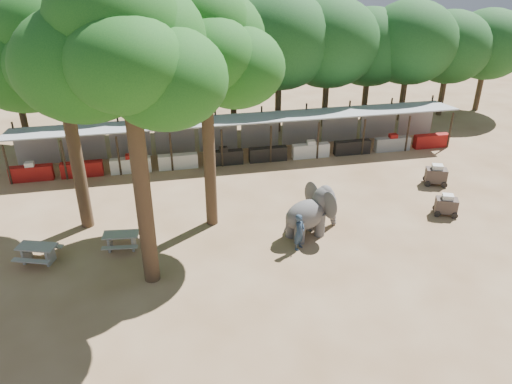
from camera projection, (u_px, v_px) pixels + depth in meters
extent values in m
plane|color=brown|center=(306.00, 290.00, 19.99)|extent=(100.00, 100.00, 0.00)
cube|color=#919498|center=(242.00, 119.00, 31.04)|extent=(28.00, 2.99, 0.39)
cylinder|color=#2D2319|center=(28.00, 163.00, 28.18)|extent=(0.12, 0.12, 2.40)
cylinder|color=#2D2319|center=(36.00, 143.00, 30.44)|extent=(0.12, 0.12, 2.80)
cube|color=maroon|center=(31.00, 173.00, 28.74)|extent=(2.38, 0.50, 0.90)
cube|color=gray|center=(37.00, 149.00, 30.58)|extent=(2.52, 0.12, 2.00)
cylinder|color=#2D2319|center=(80.00, 159.00, 28.69)|extent=(0.12, 0.12, 2.40)
cylinder|color=#2D2319|center=(84.00, 139.00, 30.95)|extent=(0.12, 0.12, 2.80)
cube|color=maroon|center=(82.00, 169.00, 29.25)|extent=(2.38, 0.50, 0.90)
cube|color=gray|center=(85.00, 146.00, 31.09)|extent=(2.52, 0.12, 2.00)
cylinder|color=#2D2319|center=(129.00, 155.00, 29.19)|extent=(0.12, 0.12, 2.40)
cylinder|color=#2D2319|center=(130.00, 136.00, 31.45)|extent=(0.12, 0.12, 2.80)
cube|color=silver|center=(131.00, 165.00, 29.75)|extent=(2.38, 0.50, 0.90)
cube|color=gray|center=(130.00, 142.00, 31.59)|extent=(2.52, 0.12, 2.00)
cylinder|color=#2D2319|center=(177.00, 152.00, 29.70)|extent=(0.12, 0.12, 2.40)
cylinder|color=#2D2319|center=(174.00, 133.00, 31.96)|extent=(0.12, 0.12, 2.80)
cube|color=silver|center=(178.00, 161.00, 30.26)|extent=(2.38, 0.50, 0.90)
cube|color=gray|center=(175.00, 139.00, 32.10)|extent=(2.52, 0.12, 2.00)
cylinder|color=#2D2319|center=(224.00, 148.00, 30.20)|extent=(0.12, 0.12, 2.40)
cylinder|color=#2D2319|center=(218.00, 130.00, 32.46)|extent=(0.12, 0.12, 2.80)
cube|color=black|center=(224.00, 158.00, 30.76)|extent=(2.38, 0.50, 0.90)
cube|color=gray|center=(218.00, 136.00, 32.60)|extent=(2.52, 0.12, 2.00)
cylinder|color=#2D2319|center=(269.00, 144.00, 30.71)|extent=(0.12, 0.12, 2.40)
cylinder|color=#2D2319|center=(260.00, 127.00, 32.97)|extent=(0.12, 0.12, 2.80)
cube|color=black|center=(268.00, 154.00, 31.27)|extent=(2.38, 0.50, 0.90)
cube|color=gray|center=(260.00, 133.00, 33.11)|extent=(2.52, 0.12, 2.00)
cylinder|color=#2D2319|center=(312.00, 141.00, 31.21)|extent=(0.12, 0.12, 2.40)
cylinder|color=#2D2319|center=(300.00, 124.00, 33.48)|extent=(0.12, 0.12, 2.80)
cube|color=silver|center=(311.00, 151.00, 31.78)|extent=(2.38, 0.50, 0.90)
cube|color=gray|center=(300.00, 130.00, 33.61)|extent=(2.52, 0.12, 2.00)
cylinder|color=#2D2319|center=(355.00, 138.00, 31.72)|extent=(0.12, 0.12, 2.40)
cylinder|color=#2D2319|center=(340.00, 121.00, 33.98)|extent=(0.12, 0.12, 2.80)
cube|color=black|center=(352.00, 147.00, 32.28)|extent=(2.38, 0.50, 0.90)
cube|color=gray|center=(340.00, 127.00, 34.12)|extent=(2.52, 0.12, 2.00)
cylinder|color=#2D2319|center=(395.00, 135.00, 32.23)|extent=(0.12, 0.12, 2.40)
cylinder|color=#2D2319|center=(378.00, 118.00, 34.49)|extent=(0.12, 0.12, 2.80)
cube|color=gray|center=(392.00, 144.00, 32.79)|extent=(2.38, 0.50, 0.90)
cube|color=gray|center=(378.00, 124.00, 34.63)|extent=(2.52, 0.12, 2.00)
cylinder|color=#2D2319|center=(435.00, 132.00, 32.73)|extent=(0.12, 0.12, 2.40)
cylinder|color=#2D2319|center=(416.00, 116.00, 34.99)|extent=(0.12, 0.12, 2.80)
cube|color=maroon|center=(431.00, 141.00, 33.29)|extent=(2.38, 0.50, 0.90)
cube|color=gray|center=(415.00, 121.00, 35.13)|extent=(2.52, 0.12, 2.00)
cylinder|color=#332316|center=(73.00, 137.00, 22.36)|extent=(0.60, 0.60, 9.20)
cone|color=#332316|center=(54.00, 31.00, 20.26)|extent=(0.57, 0.57, 2.88)
ellipsoid|color=#154916|center=(26.00, 65.00, 20.89)|extent=(4.80, 4.80, 3.94)
ellipsoid|color=#154916|center=(90.00, 77.00, 20.76)|extent=(4.20, 4.20, 3.44)
ellipsoid|color=#154916|center=(66.00, 45.00, 21.61)|extent=(5.20, 5.20, 4.26)
ellipsoid|color=#154916|center=(54.00, 65.00, 19.62)|extent=(3.80, 3.80, 3.12)
ellipsoid|color=#154916|center=(46.00, 30.00, 20.37)|extent=(4.40, 4.40, 3.61)
cylinder|color=#332316|center=(139.00, 164.00, 18.27)|extent=(0.64, 0.64, 10.40)
cone|color=#332316|center=(122.00, 15.00, 15.89)|extent=(0.61, 0.61, 3.25)
ellipsoid|color=#154916|center=(85.00, 64.00, 16.61)|extent=(4.80, 4.80, 3.94)
ellipsoid|color=#154916|center=(166.00, 78.00, 16.48)|extent=(4.20, 4.20, 3.44)
ellipsoid|color=#154916|center=(132.00, 39.00, 17.33)|extent=(5.20, 5.20, 4.26)
ellipsoid|color=#154916|center=(125.00, 63.00, 15.34)|extent=(3.80, 3.80, 3.12)
ellipsoid|color=#154916|center=(113.00, 19.00, 16.09)|extent=(4.40, 4.40, 3.61)
cylinder|color=#332316|center=(208.00, 131.00, 22.48)|extent=(0.56, 0.56, 9.60)
cone|color=#332316|center=(203.00, 20.00, 20.29)|extent=(0.53, 0.53, 3.00)
ellipsoid|color=#154916|center=(171.00, 55.00, 20.95)|extent=(4.80, 4.80, 3.94)
ellipsoid|color=#154916|center=(235.00, 67.00, 20.82)|extent=(4.20, 4.20, 3.44)
ellipsoid|color=#154916|center=(206.00, 36.00, 21.66)|extent=(5.20, 5.20, 4.26)
ellipsoid|color=#154916|center=(208.00, 55.00, 19.67)|extent=(3.80, 3.80, 3.12)
ellipsoid|color=#154916|center=(195.00, 20.00, 20.42)|extent=(4.40, 4.40, 3.61)
cylinder|color=#332316|center=(33.00, 117.00, 33.27)|extent=(0.44, 0.44, 3.74)
ellipsoid|color=#133818|center=(21.00, 62.00, 31.60)|extent=(6.46, 5.95, 5.61)
cylinder|color=#332316|center=(85.00, 114.00, 33.88)|extent=(0.44, 0.44, 3.74)
ellipsoid|color=#133818|center=(76.00, 60.00, 32.21)|extent=(6.46, 5.95, 5.61)
cylinder|color=#332316|center=(135.00, 111.00, 34.48)|extent=(0.44, 0.44, 3.74)
ellipsoid|color=#133818|center=(129.00, 57.00, 32.81)|extent=(6.46, 5.95, 5.61)
cylinder|color=#332316|center=(183.00, 108.00, 35.08)|extent=(0.44, 0.44, 3.74)
ellipsoid|color=#133818|center=(180.00, 55.00, 33.41)|extent=(6.46, 5.95, 5.61)
cylinder|color=#332316|center=(230.00, 105.00, 35.68)|extent=(0.44, 0.44, 3.74)
ellipsoid|color=#133818|center=(229.00, 53.00, 34.01)|extent=(6.46, 5.95, 5.61)
cylinder|color=#332316|center=(275.00, 102.00, 36.28)|extent=(0.44, 0.44, 3.74)
ellipsoid|color=#133818|center=(276.00, 51.00, 34.61)|extent=(6.46, 5.95, 5.61)
cylinder|color=#332316|center=(319.00, 99.00, 36.89)|extent=(0.44, 0.44, 3.74)
ellipsoid|color=#133818|center=(322.00, 49.00, 35.22)|extent=(6.46, 5.95, 5.61)
cylinder|color=#332316|center=(361.00, 97.00, 37.49)|extent=(0.44, 0.44, 3.74)
ellipsoid|color=#133818|center=(366.00, 47.00, 35.82)|extent=(6.46, 5.95, 5.61)
cylinder|color=#332316|center=(402.00, 94.00, 38.09)|extent=(0.44, 0.44, 3.74)
ellipsoid|color=#133818|center=(409.00, 45.00, 36.42)|extent=(6.46, 5.95, 5.61)
cylinder|color=#332316|center=(442.00, 92.00, 38.69)|extent=(0.44, 0.44, 3.74)
ellipsoid|color=#133818|center=(450.00, 44.00, 37.02)|extent=(6.46, 5.95, 5.61)
cylinder|color=#332316|center=(480.00, 89.00, 39.29)|extent=(0.44, 0.44, 3.74)
ellipsoid|color=#133818|center=(490.00, 42.00, 37.62)|extent=(6.46, 5.95, 5.61)
ellipsoid|color=#484646|center=(306.00, 215.00, 23.10)|extent=(2.48, 1.97, 1.40)
cylinder|color=#484646|center=(300.00, 231.00, 22.81)|extent=(0.65, 0.65, 1.18)
cylinder|color=#484646|center=(291.00, 225.00, 23.30)|extent=(0.65, 0.65, 1.18)
cylinder|color=#484646|center=(320.00, 224.00, 23.39)|extent=(0.65, 0.65, 1.18)
cylinder|color=#484646|center=(311.00, 218.00, 23.88)|extent=(0.65, 0.65, 1.18)
ellipsoid|color=#484646|center=(324.00, 199.00, 23.38)|extent=(1.47, 1.34, 1.30)
ellipsoid|color=#484646|center=(329.00, 205.00, 22.79)|extent=(0.58, 1.06, 1.33)
ellipsoid|color=#484646|center=(312.00, 195.00, 23.73)|extent=(0.58, 1.06, 1.33)
cone|color=#484646|center=(332.00, 212.00, 24.09)|extent=(0.69, 0.69, 1.47)
imported|color=#26384C|center=(299.00, 232.00, 22.24)|extent=(0.74, 0.74, 1.74)
cube|color=gray|center=(37.00, 247.00, 21.35)|extent=(1.80, 1.26, 0.07)
cube|color=gray|center=(27.00, 253.00, 21.60)|extent=(0.32, 0.66, 0.77)
cube|color=gray|center=(50.00, 255.00, 21.47)|extent=(0.32, 0.66, 0.77)
cube|color=gray|center=(31.00, 261.00, 20.97)|extent=(1.64, 0.79, 0.05)
cube|color=gray|center=(45.00, 245.00, 22.03)|extent=(1.64, 0.79, 0.05)
cube|color=gray|center=(121.00, 234.00, 22.28)|extent=(1.65, 0.91, 0.06)
cube|color=gray|center=(110.00, 242.00, 22.41)|extent=(0.18, 0.64, 0.73)
cube|color=gray|center=(134.00, 241.00, 22.50)|extent=(0.18, 0.64, 0.73)
cube|color=gray|center=(120.00, 247.00, 21.91)|extent=(1.59, 0.44, 0.05)
cube|color=gray|center=(123.00, 234.00, 22.93)|extent=(1.59, 0.44, 0.05)
cube|color=#372B26|center=(446.00, 205.00, 25.16)|extent=(1.22, 0.99, 0.74)
cylinder|color=black|center=(437.00, 214.00, 25.10)|extent=(0.32, 0.18, 0.32)
cylinder|color=black|center=(455.00, 216.00, 24.95)|extent=(0.32, 0.18, 0.32)
cylinder|color=black|center=(435.00, 208.00, 25.70)|extent=(0.32, 0.18, 0.32)
cylinder|color=black|center=(453.00, 209.00, 25.56)|extent=(0.32, 0.18, 0.32)
cube|color=silver|center=(448.00, 197.00, 24.94)|extent=(0.65, 0.59, 0.26)
cube|color=#372B26|center=(436.00, 175.00, 28.22)|extent=(1.31, 1.04, 0.80)
cylinder|color=black|center=(428.00, 184.00, 28.14)|extent=(0.34, 0.18, 0.34)
cylinder|color=black|center=(444.00, 185.00, 28.01)|extent=(0.34, 0.18, 0.34)
cylinder|color=black|center=(426.00, 178.00, 28.80)|extent=(0.34, 0.18, 0.34)
cylinder|color=black|center=(442.00, 179.00, 28.67)|extent=(0.34, 0.18, 0.34)
cube|color=silver|center=(437.00, 167.00, 27.99)|extent=(0.69, 0.63, 0.28)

